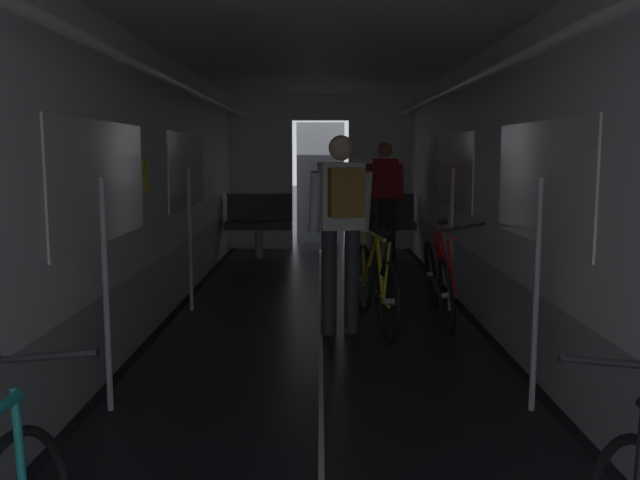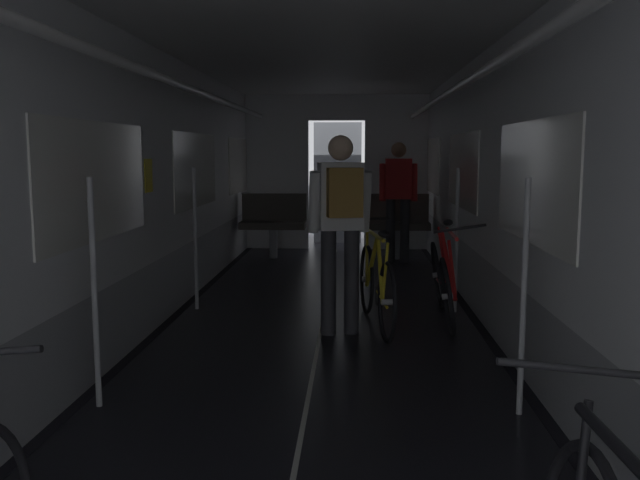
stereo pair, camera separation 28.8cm
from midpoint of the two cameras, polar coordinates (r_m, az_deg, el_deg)
name	(u,v)px [view 2 (the right image)]	position (r m, az deg, el deg)	size (l,w,h in m)	color
train_car_shell	(319,133)	(5.41, 1.44, 9.03)	(3.14, 12.34, 2.57)	black
bench_seat_far_left	(273,219)	(9.98, -3.12, 1.76)	(0.98, 0.51, 0.95)	gray
bench_seat_far_right	(396,220)	(9.96, 7.24, 1.70)	(0.98, 0.51, 0.95)	gray
bicycle_red	(443,279)	(6.37, 11.59, -3.28)	(0.44, 1.69, 0.96)	black
person_cyclist_aisle	(341,216)	(5.65, 3.24, 2.03)	(0.56, 0.45, 1.69)	#2D2D33
bicycle_yellow_in_aisle	(376,284)	(6.02, 6.13, -3.75)	(0.45, 1.68, 0.94)	black
person_standing_near_bench	(398,193)	(9.55, 7.47, 3.91)	(0.53, 0.23, 1.69)	#2D2D33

